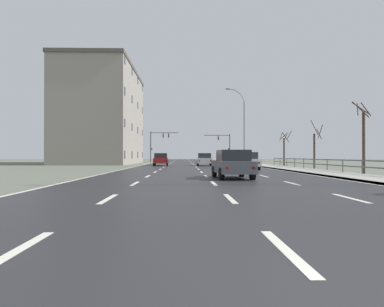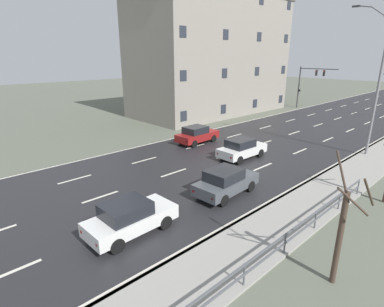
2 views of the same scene
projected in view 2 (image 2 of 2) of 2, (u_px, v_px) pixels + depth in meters
name	position (u px, v px, depth m)	size (l,w,h in m)	color
ground_plane	(281.00, 138.00, 29.44)	(160.00, 160.00, 0.12)	#5B6051
road_asphalt_strip	(333.00, 120.00, 37.22)	(14.00, 120.00, 0.03)	#232326
street_lamp_midground	(376.00, 86.00, 22.65)	(2.83, 0.24, 11.23)	slate
traffic_signal_left	(308.00, 80.00, 44.05)	(5.56, 0.36, 6.06)	#38383A
car_mid_centre	(226.00, 181.00, 17.18)	(2.01, 4.19, 1.57)	#474C51
car_distant	(130.00, 217.00, 13.39)	(1.93, 4.15, 1.57)	silver
car_far_right	(242.00, 148.00, 23.26)	(1.92, 4.15, 1.57)	silver
car_near_right	(197.00, 135.00, 27.34)	(1.96, 4.17, 1.57)	maroon
brick_building	(212.00, 55.00, 40.40)	(10.38, 22.25, 15.20)	gray
bare_tree_mid	(341.00, 233.00, 10.04)	(1.21, 1.40, 4.86)	#423328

